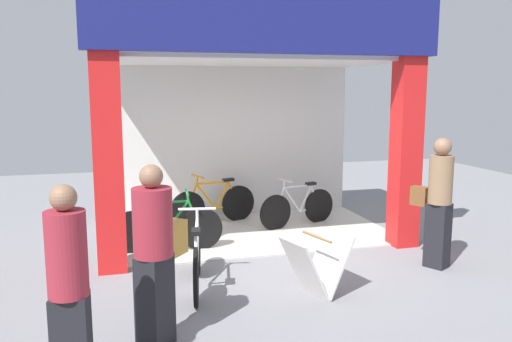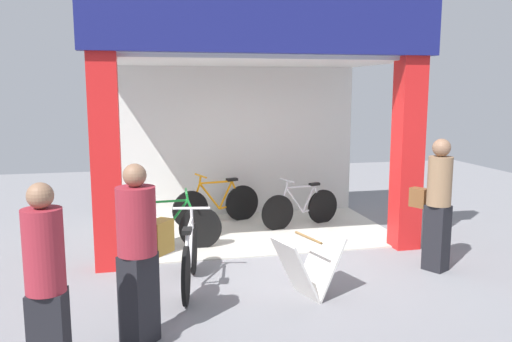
{
  "view_description": "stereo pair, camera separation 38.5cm",
  "coord_description": "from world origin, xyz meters",
  "views": [
    {
      "loc": [
        -2.11,
        -6.95,
        2.4
      ],
      "look_at": [
        0.0,
        0.67,
        1.15
      ],
      "focal_mm": 36.67,
      "sensor_mm": 36.0,
      "label": 1
    },
    {
      "loc": [
        -1.73,
        -7.04,
        2.4
      ],
      "look_at": [
        0.0,
        0.67,
        1.15
      ],
      "focal_mm": 36.67,
      "sensor_mm": 36.0,
      "label": 2
    }
  ],
  "objects": [
    {
      "name": "ground_plane",
      "position": [
        0.0,
        0.0,
        0.0
      ],
      "size": [
        17.41,
        17.41,
        0.0
      ],
      "primitive_type": "plane",
      "color": "gray",
      "rests_on": "ground"
    },
    {
      "name": "bicycle_inside_0",
      "position": [
        -0.42,
        1.97,
        0.37
      ],
      "size": [
        1.61,
        0.58,
        0.92
      ],
      "color": "black",
      "rests_on": "ground"
    },
    {
      "name": "shop_facade",
      "position": [
        0.0,
        1.31,
        1.96
      ],
      "size": [
        4.91,
        2.97,
        3.7
      ],
      "color": "beige",
      "rests_on": "ground"
    },
    {
      "name": "pedestrian_1",
      "position": [
        2.07,
        -1.01,
        0.91
      ],
      "size": [
        0.47,
        0.6,
        1.76
      ],
      "color": "black",
      "rests_on": "ground"
    },
    {
      "name": "pedestrian_2",
      "position": [
        -2.47,
        -2.95,
        0.87
      ],
      "size": [
        0.34,
        0.34,
        1.71
      ],
      "color": "black",
      "rests_on": "ground"
    },
    {
      "name": "bicycle_parked_0",
      "position": [
        -1.18,
        -0.94,
        0.37
      ],
      "size": [
        0.47,
        1.67,
        0.93
      ],
      "color": "black",
      "rests_on": "ground"
    },
    {
      "name": "pedestrian_0",
      "position": [
        -1.77,
        -2.23,
        0.91
      ],
      "size": [
        0.62,
        0.67,
        1.73
      ],
      "color": "black",
      "rests_on": "ground"
    },
    {
      "name": "sandwich_board_sign",
      "position": [
        0.13,
        -1.51,
        0.36
      ],
      "size": [
        0.85,
        0.7,
        0.73
      ],
      "color": "silver",
      "rests_on": "ground"
    },
    {
      "name": "bicycle_inside_2",
      "position": [
        -1.38,
        0.61,
        0.36
      ],
      "size": [
        1.64,
        0.45,
        0.9
      ],
      "color": "black",
      "rests_on": "ground"
    },
    {
      "name": "bicycle_inside_1",
      "position": [
        0.99,
        1.47,
        0.34
      ],
      "size": [
        1.51,
        0.55,
        0.86
      ],
      "color": "black",
      "rests_on": "ground"
    }
  ]
}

